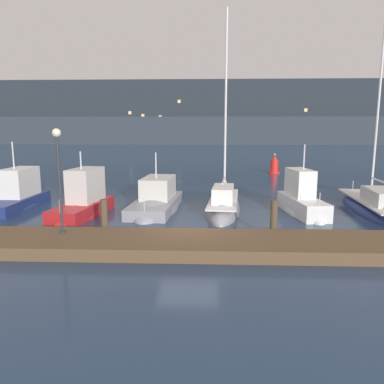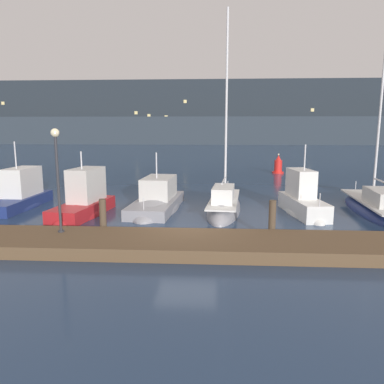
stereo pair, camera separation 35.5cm
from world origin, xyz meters
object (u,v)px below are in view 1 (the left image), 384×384
Objects in this scene: motorboat_berth_7 at (302,205)px; sailboat_berth_8 at (375,209)px; channel_buoy at (274,166)px; dock_lamppost at (58,164)px; motorboat_berth_3 at (17,201)px; sailboat_berth_6 at (224,208)px; motorboat_berth_4 at (83,208)px; motorboat_berth_5 at (156,205)px.

sailboat_berth_8 is at bearing 8.51° from motorboat_berth_7.
channel_buoy is at bearing 98.60° from sailboat_berth_8.
motorboat_berth_3 is at bearing 128.65° from dock_lamppost.
sailboat_berth_6 is 4.04m from motorboat_berth_7.
motorboat_berth_4 is 1.08× the size of motorboat_berth_7.
dock_lamppost is (-11.92, -22.43, 2.39)m from channel_buoy.
motorboat_berth_5 is at bearing 178.41° from sailboat_berth_6.
motorboat_berth_3 reaches higher than motorboat_berth_4.
motorboat_berth_3 is 1.15× the size of motorboat_berth_7.
dock_lamppost is at bearing -80.80° from motorboat_berth_4.
motorboat_berth_5 is 0.53× the size of sailboat_berth_8.
sailboat_berth_6 is at bearing -179.67° from sailboat_berth_8.
sailboat_berth_8 reaches higher than channel_buoy.
motorboat_berth_4 is 0.43× the size of sailboat_berth_8.
motorboat_berth_4 is at bearing -125.47° from channel_buoy.
motorboat_berth_7 is (3.99, -0.55, 0.29)m from sailboat_berth_6.
motorboat_berth_3 is 2.94× the size of channel_buoy.
sailboat_berth_8 is at bearing -0.26° from motorboat_berth_3.
sailboat_berth_8 is (19.35, -0.09, -0.24)m from motorboat_berth_3.
sailboat_berth_6 reaches higher than channel_buoy.
sailboat_berth_8 reaches higher than motorboat_berth_5.
sailboat_berth_6 is (3.63, -0.10, -0.10)m from motorboat_berth_5.
motorboat_berth_4 is 2.74× the size of channel_buoy.
sailboat_berth_6 reaches higher than motorboat_berth_7.
sailboat_berth_6 reaches higher than motorboat_berth_4.
motorboat_berth_3 is 8.39m from dock_lamppost.
sailboat_berth_8 is 15.91m from dock_lamppost.
sailboat_berth_6 is at bearing -1.59° from motorboat_berth_5.
motorboat_berth_5 reaches higher than channel_buoy.
motorboat_berth_7 is at bearing -171.49° from sailboat_berth_8.
sailboat_berth_8 is at bearing 5.58° from motorboat_berth_4.
motorboat_berth_3 is at bearing 177.44° from motorboat_berth_7.
motorboat_berth_4 is 3.83m from motorboat_berth_5.
motorboat_berth_3 is 0.49× the size of sailboat_berth_6.
sailboat_berth_6 is at bearing 172.11° from motorboat_berth_7.
motorboat_berth_4 is (4.21, -1.57, -0.00)m from motorboat_berth_3.
motorboat_berth_3 is 1.07× the size of motorboat_berth_4.
channel_buoy is 0.48× the size of dock_lamppost.
motorboat_berth_7 reaches higher than motorboat_berth_4.
sailboat_berth_8 is 3.08× the size of dock_lamppost.
motorboat_berth_4 is at bearing -175.48° from motorboat_berth_7.
motorboat_berth_7 is (15.35, -0.69, 0.03)m from motorboat_berth_3.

